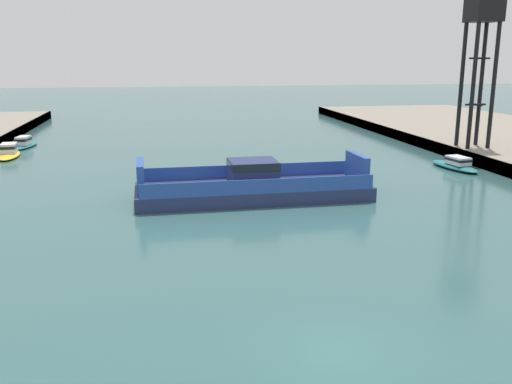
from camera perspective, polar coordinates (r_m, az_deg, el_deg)
name	(u,v)px	position (r m, az deg, el deg)	size (l,w,h in m)	color
ground_plane	(338,351)	(22.46, 8.44, -15.83)	(400.00, 400.00, 0.00)	#335B5B
chain_ferry	(253,186)	(44.19, -0.32, 0.59)	(18.58, 6.42, 3.30)	navy
moored_boat_near_right	(456,164)	(59.49, 19.82, 2.69)	(3.00, 6.91, 1.35)	#237075
moored_boat_mid_right	(24,143)	(75.44, -22.69, 4.66)	(2.74, 6.65, 1.45)	#237075
moored_boat_far_right	(9,152)	(69.10, -24.05, 3.80)	(2.79, 6.95, 1.48)	yellow
crane_tower	(483,27)	(66.01, 22.25, 15.38)	(3.10, 3.10, 16.52)	black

